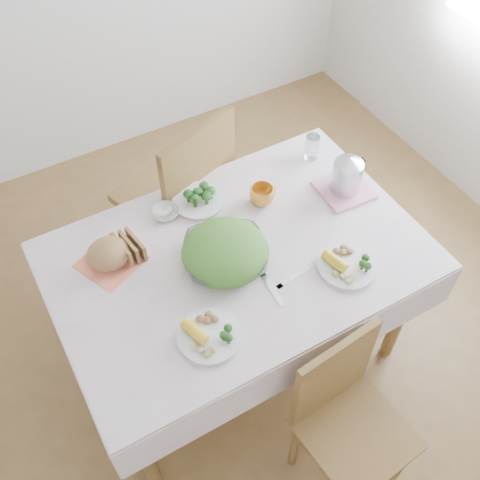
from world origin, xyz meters
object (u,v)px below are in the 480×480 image
chair_far (174,200)px  yellow_mug (262,195)px  salad_bowl (225,256)px  dinner_plate_left (209,336)px  dining_table (238,307)px  electric_kettle (348,171)px  dinner_plate_right (347,266)px  chair_near (358,430)px

chair_far → yellow_mug: chair_far is taller
salad_bowl → dinner_plate_left: 0.35m
dining_table → electric_kettle: size_ratio=7.60×
dinner_plate_left → dinner_plate_right: (0.62, 0.01, 0.00)m
chair_near → dinner_plate_left: size_ratio=3.61×
salad_bowl → yellow_mug: (0.30, 0.21, 0.00)m
electric_kettle → chair_far: bearing=112.5°
chair_far → dinner_plate_right: bearing=90.5°
chair_near → salad_bowl: 0.83m
chair_far → electric_kettle: (0.59, -0.60, 0.42)m
chair_far → electric_kettle: size_ratio=5.62×
chair_near → electric_kettle: (0.50, 0.83, 0.42)m
chair_far → dinner_plate_left: chair_far is taller
electric_kettle → chair_near: bearing=-142.7°
chair_near → dinner_plate_left: (-0.37, 0.47, 0.31)m
yellow_mug → electric_kettle: size_ratio=0.58×
dining_table → electric_kettle: electric_kettle is taller
dining_table → salad_bowl: bearing=-172.1°
dinner_plate_left → dinner_plate_right: same height
salad_bowl → yellow_mug: 0.37m
chair_far → electric_kettle: bearing=115.3°
salad_bowl → dinner_plate_right: size_ratio=1.37×
dinner_plate_right → yellow_mug: bearing=102.5°
dinner_plate_left → electric_kettle: electric_kettle is taller
chair_near → chair_far: 1.44m
dining_table → electric_kettle: (0.59, 0.08, 0.51)m
chair_near → dinner_plate_right: size_ratio=3.58×
chair_near → chair_far: size_ratio=0.83×
dinner_plate_right → electric_kettle: 0.45m
yellow_mug → dinner_plate_right: bearing=-77.5°
dining_table → yellow_mug: 0.53m
dinner_plate_left → dinner_plate_right: 0.62m
salad_bowl → dinner_plate_left: bearing=-128.4°
dining_table → yellow_mug: size_ratio=13.00×
dinner_plate_left → chair_near: bearing=-51.9°
dinner_plate_left → chair_far: bearing=73.5°
salad_bowl → dinner_plate_left: salad_bowl is taller
dining_table → chair_far: chair_far is taller
chair_near → dinner_plate_right: bearing=57.3°
yellow_mug → electric_kettle: 0.38m
dining_table → chair_near: bearing=-83.3°
electric_kettle → yellow_mug: bearing=138.8°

